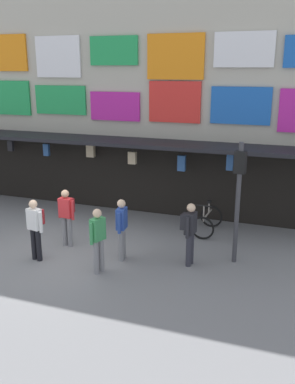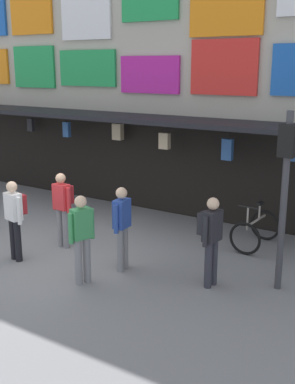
{
  "view_description": "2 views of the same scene",
  "coord_description": "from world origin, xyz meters",
  "px_view_note": "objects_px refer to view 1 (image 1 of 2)",
  "views": [
    {
      "loc": [
        5.86,
        -9.33,
        4.93
      ],
      "look_at": [
        2.21,
        1.03,
        1.67
      ],
      "focal_mm": 39.11,
      "sensor_mm": 36.0,
      "label": 1
    },
    {
      "loc": [
        7.05,
        -7.09,
        3.92
      ],
      "look_at": [
        1.71,
        1.19,
        1.34
      ],
      "focal_mm": 45.31,
      "sensor_mm": 36.0,
      "label": 2
    }
  ],
  "objects_px": {
    "bicycle_parked": "(207,221)",
    "pedestrian_in_green": "(98,237)",
    "pedestrian_in_black": "(122,226)",
    "pedestrian_in_yellow": "(67,213)",
    "pedestrian_in_purple": "(35,225)",
    "pedestrian_in_blue": "(190,229)",
    "traffic_light_far": "(239,184)"
  },
  "relations": [
    {
      "from": "pedestrian_in_black",
      "to": "pedestrian_in_yellow",
      "type": "bearing_deg",
      "value": 169.99
    },
    {
      "from": "pedestrian_in_green",
      "to": "pedestrian_in_purple",
      "type": "bearing_deg",
      "value": 176.41
    },
    {
      "from": "pedestrian_in_blue",
      "to": "traffic_light_far",
      "type": "bearing_deg",
      "value": 27.74
    },
    {
      "from": "traffic_light_far",
      "to": "pedestrian_in_purple",
      "type": "bearing_deg",
      "value": -161.94
    },
    {
      "from": "bicycle_parked",
      "to": "pedestrian_in_yellow",
      "type": "relative_size",
      "value": 0.71
    },
    {
      "from": "pedestrian_in_black",
      "to": "pedestrian_in_yellow",
      "type": "relative_size",
      "value": 1.0
    },
    {
      "from": "bicycle_parked",
      "to": "pedestrian_in_purple",
      "type": "bearing_deg",
      "value": -139.13
    },
    {
      "from": "traffic_light_far",
      "to": "pedestrian_in_yellow",
      "type": "bearing_deg",
      "value": -173.5
    },
    {
      "from": "pedestrian_in_purple",
      "to": "traffic_light_far",
      "type": "bearing_deg",
      "value": 18.06
    },
    {
      "from": "traffic_light_far",
      "to": "pedestrian_in_blue",
      "type": "bearing_deg",
      "value": -152.26
    },
    {
      "from": "traffic_light_far",
      "to": "pedestrian_in_green",
      "type": "xyz_separation_m",
      "value": [
        -3.12,
        -1.74,
        -1.19
      ]
    },
    {
      "from": "pedestrian_in_black",
      "to": "pedestrian_in_yellow",
      "type": "distance_m",
      "value": 1.86
    },
    {
      "from": "traffic_light_far",
      "to": "pedestrian_in_black",
      "type": "relative_size",
      "value": 1.9
    },
    {
      "from": "traffic_light_far",
      "to": "bicycle_parked",
      "type": "height_order",
      "value": "traffic_light_far"
    },
    {
      "from": "pedestrian_in_green",
      "to": "pedestrian_in_blue",
      "type": "height_order",
      "value": "same"
    },
    {
      "from": "pedestrian_in_black",
      "to": "pedestrian_in_yellow",
      "type": "xyz_separation_m",
      "value": [
        -1.83,
        0.32,
        0.04
      ]
    },
    {
      "from": "pedestrian_in_yellow",
      "to": "pedestrian_in_blue",
      "type": "height_order",
      "value": "same"
    },
    {
      "from": "traffic_light_far",
      "to": "pedestrian_in_yellow",
      "type": "height_order",
      "value": "traffic_light_far"
    },
    {
      "from": "pedestrian_in_black",
      "to": "pedestrian_in_green",
      "type": "xyz_separation_m",
      "value": [
        -0.26,
        -0.89,
        0.0
      ]
    },
    {
      "from": "traffic_light_far",
      "to": "pedestrian_in_green",
      "type": "height_order",
      "value": "traffic_light_far"
    },
    {
      "from": "bicycle_parked",
      "to": "pedestrian_in_blue",
      "type": "height_order",
      "value": "pedestrian_in_blue"
    },
    {
      "from": "pedestrian_in_yellow",
      "to": "pedestrian_in_purple",
      "type": "height_order",
      "value": "same"
    },
    {
      "from": "pedestrian_in_green",
      "to": "pedestrian_in_yellow",
      "type": "relative_size",
      "value": 1.0
    },
    {
      "from": "pedestrian_in_black",
      "to": "pedestrian_in_yellow",
      "type": "height_order",
      "value": "same"
    },
    {
      "from": "pedestrian_in_blue",
      "to": "pedestrian_in_purple",
      "type": "height_order",
      "value": "same"
    },
    {
      "from": "bicycle_parked",
      "to": "pedestrian_in_purple",
      "type": "distance_m",
      "value": 5.18
    },
    {
      "from": "traffic_light_far",
      "to": "bicycle_parked",
      "type": "bearing_deg",
      "value": 122.32
    },
    {
      "from": "bicycle_parked",
      "to": "pedestrian_in_green",
      "type": "relative_size",
      "value": 0.71
    },
    {
      "from": "pedestrian_in_black",
      "to": "pedestrian_in_blue",
      "type": "height_order",
      "value": "same"
    },
    {
      "from": "pedestrian_in_green",
      "to": "pedestrian_in_blue",
      "type": "distance_m",
      "value": 2.33
    },
    {
      "from": "bicycle_parked",
      "to": "pedestrian_in_blue",
      "type": "xyz_separation_m",
      "value": [
        0.0,
        -2.32,
        0.59
      ]
    },
    {
      "from": "traffic_light_far",
      "to": "pedestrian_in_yellow",
      "type": "relative_size",
      "value": 1.9
    }
  ]
}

